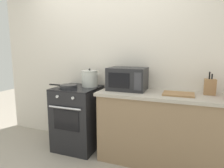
{
  "coord_description": "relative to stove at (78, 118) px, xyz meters",
  "views": [
    {
      "loc": [
        1.14,
        -1.88,
        1.45
      ],
      "look_at": [
        0.19,
        0.6,
        1.0
      ],
      "focal_mm": 32.17,
      "sensor_mm": 36.0,
      "label": 1
    }
  ],
  "objects": [
    {
      "name": "countertop_right",
      "position": [
        1.25,
        0.02,
        0.44
      ],
      "size": [
        1.7,
        0.6,
        0.04
      ],
      "primitive_type": "cube",
      "color": "#ADA393",
      "rests_on": "lower_cabinet_right"
    },
    {
      "name": "back_wall",
      "position": [
        0.65,
        0.37,
        0.79
      ],
      "size": [
        4.4,
        0.1,
        2.5
      ],
      "primitive_type": "cube",
      "color": "silver",
      "rests_on": "ground_plane"
    },
    {
      "name": "knife_block",
      "position": [
        1.74,
        0.14,
        0.56
      ],
      "size": [
        0.13,
        0.1,
        0.28
      ],
      "color": "#997047",
      "rests_on": "countertop_right"
    },
    {
      "name": "microwave",
      "position": [
        0.73,
        0.08,
        0.61
      ],
      "size": [
        0.5,
        0.37,
        0.3
      ],
      "color": "#232326",
      "rests_on": "countertop_right"
    },
    {
      "name": "cutting_board",
      "position": [
        1.4,
        0.0,
        0.47
      ],
      "size": [
        0.36,
        0.26,
        0.02
      ],
      "primitive_type": "cube",
      "color": "#997047",
      "rests_on": "countertop_right"
    },
    {
      "name": "frying_pan",
      "position": [
        -0.08,
        -0.11,
        0.48
      ],
      "size": [
        0.44,
        0.24,
        0.05
      ],
      "color": "#28282B",
      "rests_on": "stove"
    },
    {
      "name": "stove",
      "position": [
        0.0,
        0.0,
        0.0
      ],
      "size": [
        0.6,
        0.64,
        0.92
      ],
      "color": "black",
      "rests_on": "ground_plane"
    },
    {
      "name": "lower_cabinet_right",
      "position": [
        1.25,
        0.02,
        -0.02
      ],
      "size": [
        1.64,
        0.56,
        0.88
      ],
      "primitive_type": "cube",
      "color": "#8C7051",
      "rests_on": "ground_plane"
    },
    {
      "name": "stock_pot",
      "position": [
        0.15,
        0.12,
        0.58
      ],
      "size": [
        0.32,
        0.24,
        0.26
      ],
      "color": "silver",
      "rests_on": "stove"
    }
  ]
}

